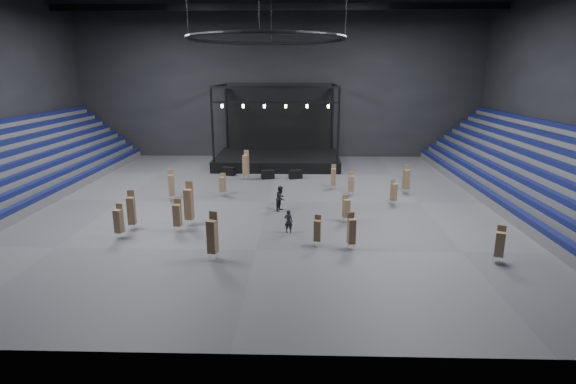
{
  "coord_description": "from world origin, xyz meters",
  "views": [
    {
      "loc": [
        2.67,
        -36.07,
        10.59
      ],
      "look_at": [
        1.71,
        -2.0,
        1.4
      ],
      "focal_mm": 28.0,
      "sensor_mm": 36.0,
      "label": 1
    }
  ],
  "objects_px": {
    "stage": "(278,151)",
    "chair_stack_7": "(189,203)",
    "flight_case_left": "(229,171)",
    "chair_stack_0": "(119,220)",
    "chair_stack_6": "(212,236)",
    "chair_stack_2": "(131,210)",
    "chair_stack_12": "(351,183)",
    "chair_stack_8": "(333,177)",
    "chair_stack_14": "(351,231)",
    "chair_stack_5": "(317,230)",
    "chair_stack_15": "(500,243)",
    "crew_member": "(281,198)",
    "chair_stack_3": "(346,208)",
    "flight_case_right": "(296,174)",
    "chair_stack_11": "(406,179)",
    "chair_stack_13": "(246,165)",
    "man_center": "(289,221)",
    "chair_stack_10": "(171,185)",
    "chair_stack_9": "(177,215)",
    "chair_stack_1": "(394,192)",
    "flight_case_mid": "(268,174)",
    "chair_stack_4": "(223,184)"
  },
  "relations": [
    {
      "from": "stage",
      "to": "flight_case_left",
      "type": "height_order",
      "value": "stage"
    },
    {
      "from": "flight_case_left",
      "to": "chair_stack_8",
      "type": "relative_size",
      "value": 0.56
    },
    {
      "from": "chair_stack_0",
      "to": "chair_stack_7",
      "type": "distance_m",
      "value": 4.81
    },
    {
      "from": "stage",
      "to": "chair_stack_7",
      "type": "height_order",
      "value": "stage"
    },
    {
      "from": "chair_stack_0",
      "to": "chair_stack_3",
      "type": "distance_m",
      "value": 15.55
    },
    {
      "from": "chair_stack_8",
      "to": "chair_stack_6",
      "type": "bearing_deg",
      "value": -110.05
    },
    {
      "from": "chair_stack_12",
      "to": "man_center",
      "type": "xyz_separation_m",
      "value": [
        -5.23,
        -9.61,
        -0.29
      ]
    },
    {
      "from": "chair_stack_7",
      "to": "chair_stack_12",
      "type": "distance_m",
      "value": 14.81
    },
    {
      "from": "chair_stack_6",
      "to": "chair_stack_13",
      "type": "xyz_separation_m",
      "value": [
        -0.47,
        20.0,
        0.06
      ]
    },
    {
      "from": "chair_stack_4",
      "to": "flight_case_right",
      "type": "bearing_deg",
      "value": 58.39
    },
    {
      "from": "chair_stack_12",
      "to": "stage",
      "type": "bearing_deg",
      "value": 113.32
    },
    {
      "from": "chair_stack_2",
      "to": "crew_member",
      "type": "height_order",
      "value": "chair_stack_2"
    },
    {
      "from": "chair_stack_7",
      "to": "chair_stack_11",
      "type": "bearing_deg",
      "value": 37.43
    },
    {
      "from": "chair_stack_8",
      "to": "chair_stack_5",
      "type": "bearing_deg",
      "value": -91.73
    },
    {
      "from": "stage",
      "to": "chair_stack_6",
      "type": "bearing_deg",
      "value": -94.77
    },
    {
      "from": "chair_stack_9",
      "to": "man_center",
      "type": "xyz_separation_m",
      "value": [
        7.55,
        -0.05,
        -0.39
      ]
    },
    {
      "from": "chair_stack_13",
      "to": "chair_stack_6",
      "type": "bearing_deg",
      "value": -75.42
    },
    {
      "from": "chair_stack_3",
      "to": "chair_stack_6",
      "type": "xyz_separation_m",
      "value": [
        -8.34,
        -6.94,
        0.4
      ]
    },
    {
      "from": "stage",
      "to": "man_center",
      "type": "bearing_deg",
      "value": -85.41
    },
    {
      "from": "chair_stack_10",
      "to": "man_center",
      "type": "height_order",
      "value": "chair_stack_10"
    },
    {
      "from": "chair_stack_7",
      "to": "crew_member",
      "type": "bearing_deg",
      "value": 39.61
    },
    {
      "from": "chair_stack_5",
      "to": "chair_stack_7",
      "type": "xyz_separation_m",
      "value": [
        -8.92,
        3.68,
        0.56
      ]
    },
    {
      "from": "chair_stack_7",
      "to": "chair_stack_8",
      "type": "bearing_deg",
      "value": 53.35
    },
    {
      "from": "chair_stack_13",
      "to": "chair_stack_2",
      "type": "bearing_deg",
      "value": -98.67
    },
    {
      "from": "chair_stack_15",
      "to": "crew_member",
      "type": "xyz_separation_m",
      "value": [
        -12.85,
        9.6,
        -0.18
      ]
    },
    {
      "from": "man_center",
      "to": "crew_member",
      "type": "xyz_separation_m",
      "value": [
        -0.74,
        5.0,
        0.18
      ]
    },
    {
      "from": "chair_stack_0",
      "to": "chair_stack_5",
      "type": "bearing_deg",
      "value": 9.38
    },
    {
      "from": "chair_stack_5",
      "to": "crew_member",
      "type": "distance_m",
      "value": 7.77
    },
    {
      "from": "stage",
      "to": "flight_case_left",
      "type": "relative_size",
      "value": 10.69
    },
    {
      "from": "chair_stack_0",
      "to": "chair_stack_5",
      "type": "relative_size",
      "value": 1.16
    },
    {
      "from": "chair_stack_8",
      "to": "chair_stack_14",
      "type": "xyz_separation_m",
      "value": [
        0.09,
        -14.54,
        -0.01
      ]
    },
    {
      "from": "chair_stack_11",
      "to": "chair_stack_12",
      "type": "height_order",
      "value": "chair_stack_11"
    },
    {
      "from": "stage",
      "to": "chair_stack_9",
      "type": "xyz_separation_m",
      "value": [
        -5.65,
        -23.57,
        -0.25
      ]
    },
    {
      "from": "chair_stack_13",
      "to": "chair_stack_15",
      "type": "distance_m",
      "value": 26.14
    },
    {
      "from": "chair_stack_4",
      "to": "chair_stack_14",
      "type": "distance_m",
      "value": 15.52
    },
    {
      "from": "stage",
      "to": "flight_case_left",
      "type": "xyz_separation_m",
      "value": [
        -4.87,
        -6.42,
        -1.01
      ]
    },
    {
      "from": "chair_stack_10",
      "to": "chair_stack_15",
      "type": "distance_m",
      "value": 25.38
    },
    {
      "from": "chair_stack_3",
      "to": "chair_stack_8",
      "type": "xyz_separation_m",
      "value": [
        -0.27,
        9.42,
        0.13
      ]
    },
    {
      "from": "chair_stack_1",
      "to": "chair_stack_4",
      "type": "relative_size",
      "value": 1.06
    },
    {
      "from": "flight_case_right",
      "to": "chair_stack_1",
      "type": "height_order",
      "value": "chair_stack_1"
    },
    {
      "from": "chair_stack_2",
      "to": "chair_stack_12",
      "type": "height_order",
      "value": "chair_stack_2"
    },
    {
      "from": "chair_stack_8",
      "to": "chair_stack_13",
      "type": "relative_size",
      "value": 0.78
    },
    {
      "from": "chair_stack_0",
      "to": "chair_stack_6",
      "type": "xyz_separation_m",
      "value": [
        6.77,
        -3.27,
        0.25
      ]
    },
    {
      "from": "crew_member",
      "to": "chair_stack_11",
      "type": "bearing_deg",
      "value": -41.37
    },
    {
      "from": "flight_case_mid",
      "to": "chair_stack_3",
      "type": "xyz_separation_m",
      "value": [
        6.65,
        -13.43,
        0.63
      ]
    },
    {
      "from": "chair_stack_5",
      "to": "chair_stack_1",
      "type": "bearing_deg",
      "value": 64.05
    },
    {
      "from": "flight_case_right",
      "to": "chair_stack_5",
      "type": "xyz_separation_m",
      "value": [
        1.58,
        -18.23,
        0.61
      ]
    },
    {
      "from": "flight_case_left",
      "to": "chair_stack_6",
      "type": "height_order",
      "value": "chair_stack_6"
    },
    {
      "from": "chair_stack_0",
      "to": "chair_stack_3",
      "type": "height_order",
      "value": "chair_stack_0"
    },
    {
      "from": "chair_stack_12",
      "to": "crew_member",
      "type": "distance_m",
      "value": 7.55
    }
  ]
}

